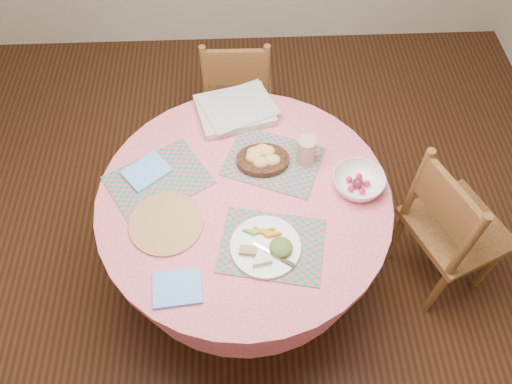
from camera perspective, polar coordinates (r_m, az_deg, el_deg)
The scene contains 15 objects.
ground at distance 2.73m, azimuth -1.06°, elevation -9.46°, with size 4.00×4.00×0.00m, color #331C0F.
dining_table at distance 2.25m, azimuth -1.28°, elevation -3.33°, with size 1.24×1.24×0.75m.
chair_right at distance 2.49m, azimuth 21.29°, elevation -3.79°, with size 0.53×0.54×0.91m.
chair_back at distance 2.94m, azimuth -2.17°, elevation 11.55°, with size 0.40×0.39×0.86m.
placemat_front at distance 1.96m, azimuth 1.82°, elevation -6.13°, with size 0.40×0.30×0.01m, color #178268.
placemat_left at distance 2.17m, azimuth -11.10°, elevation 1.33°, with size 0.40×0.30×0.01m, color #178268.
placemat_back at distance 2.19m, azimuth 1.96°, elevation 3.55°, with size 0.40×0.30×0.01m, color #178268.
wicker_trivet at distance 2.03m, azimuth -10.21°, elevation -3.57°, with size 0.30×0.30×0.01m, color olive.
napkin_near at distance 1.89m, azimuth -8.98°, elevation -10.81°, with size 0.18×0.14×0.01m, color #63ADFF.
napkin_far at distance 2.19m, azimuth -12.40°, elevation 2.29°, with size 0.18×0.14×0.01m, color #63ADFF.
dinner_plate at distance 1.93m, azimuth 1.32°, elevation -6.27°, with size 0.28×0.28×0.05m.
bread_bowl at distance 2.16m, azimuth 0.74°, elevation 3.94°, with size 0.23×0.23×0.08m.
latte_mug at distance 2.15m, azimuth 5.82°, elevation 4.74°, with size 0.12×0.08×0.13m.
fruit_bowl at distance 2.13m, azimuth 11.60°, elevation 1.10°, with size 0.25×0.25×0.07m.
newspaper_stack at distance 2.37m, azimuth -2.37°, elevation 9.42°, with size 0.41×0.36×0.04m.
Camera 1 is at (-0.00, -1.18, 2.47)m, focal length 35.00 mm.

